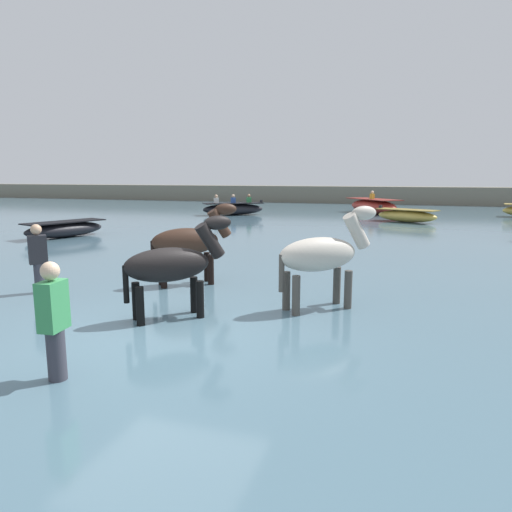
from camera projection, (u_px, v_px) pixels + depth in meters
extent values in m
plane|color=gray|center=(165.00, 353.00, 6.67)|extent=(120.00, 120.00, 0.00)
cube|color=#476675|center=(308.00, 245.00, 16.01)|extent=(90.00, 90.00, 0.31)
ellipsoid|color=#382319|center=(185.00, 242.00, 9.38)|extent=(1.37, 1.22, 0.55)
cylinder|color=black|center=(207.00, 274.00, 9.82)|extent=(0.13, 0.13, 0.93)
cylinder|color=black|center=(211.00, 277.00, 9.51)|extent=(0.13, 0.13, 0.93)
cylinder|color=black|center=(161.00, 277.00, 9.50)|extent=(0.13, 0.13, 0.93)
cylinder|color=black|center=(164.00, 281.00, 9.19)|extent=(0.13, 0.13, 0.93)
cylinder|color=#382319|center=(219.00, 223.00, 9.56)|extent=(0.53, 0.48, 0.63)
ellipsoid|color=#382319|center=(226.00, 209.00, 9.56)|extent=(0.49, 0.44, 0.24)
cylinder|color=black|center=(153.00, 256.00, 9.20)|extent=(0.09, 0.09, 0.59)
ellipsoid|color=black|center=(167.00, 265.00, 7.11)|extent=(1.28, 1.24, 0.53)
cylinder|color=black|center=(194.00, 304.00, 7.57)|extent=(0.12, 0.12, 0.90)
cylinder|color=black|center=(200.00, 309.00, 7.29)|extent=(0.12, 0.12, 0.90)
cylinder|color=black|center=(137.00, 311.00, 7.19)|extent=(0.12, 0.12, 0.90)
cylinder|color=black|center=(141.00, 316.00, 6.90)|extent=(0.12, 0.12, 0.90)
cylinder|color=black|center=(210.00, 241.00, 7.34)|extent=(0.50, 0.49, 0.61)
ellipsoid|color=black|center=(218.00, 223.00, 7.35)|extent=(0.46, 0.45, 0.23)
cylinder|color=black|center=(126.00, 284.00, 6.89)|extent=(0.09, 0.09, 0.57)
ellipsoid|color=beige|center=(318.00, 254.00, 7.62)|extent=(1.38, 1.31, 0.57)
cylinder|color=#45423C|center=(337.00, 294.00, 8.10)|extent=(0.13, 0.13, 0.96)
cylinder|color=#45423C|center=(348.00, 299.00, 7.79)|extent=(0.13, 0.13, 0.96)
cylinder|color=#45423C|center=(286.00, 300.00, 7.71)|extent=(0.13, 0.13, 0.96)
cylinder|color=#45423C|center=(296.00, 305.00, 7.40)|extent=(0.13, 0.13, 0.96)
cylinder|color=beige|center=(356.00, 231.00, 7.85)|extent=(0.54, 0.51, 0.65)
ellipsoid|color=beige|center=(364.00, 213.00, 7.86)|extent=(0.50, 0.47, 0.24)
cylinder|color=#45423C|center=(282.00, 273.00, 7.40)|extent=(0.09, 0.09, 0.61)
ellipsoid|color=gold|center=(407.00, 216.00, 22.40)|extent=(3.12, 2.19, 0.58)
cube|color=olive|center=(407.00, 210.00, 22.35)|extent=(2.99, 2.10, 0.04)
cube|color=black|center=(381.00, 207.00, 23.29)|extent=(0.18, 0.20, 0.18)
ellipsoid|color=black|center=(65.00, 230.00, 16.88)|extent=(1.92, 3.15, 0.54)
cube|color=black|center=(64.00, 222.00, 16.83)|extent=(1.84, 3.03, 0.04)
ellipsoid|color=#BC382D|center=(373.00, 206.00, 27.59)|extent=(3.70, 4.05, 0.82)
cube|color=maroon|center=(373.00, 199.00, 27.51)|extent=(3.55, 3.89, 0.04)
cube|color=gold|center=(372.00, 196.00, 27.45)|extent=(0.30, 0.32, 0.30)
sphere|color=beige|center=(372.00, 192.00, 27.41)|extent=(0.18, 0.18, 0.18)
ellipsoid|color=black|center=(233.00, 209.00, 26.44)|extent=(3.55, 2.96, 0.65)
cube|color=black|center=(233.00, 203.00, 26.38)|extent=(3.41, 2.84, 0.04)
cube|color=black|center=(261.00, 202.00, 26.83)|extent=(0.19, 0.20, 0.18)
cube|color=white|center=(216.00, 200.00, 26.05)|extent=(0.32, 0.30, 0.30)
sphere|color=tan|center=(216.00, 196.00, 26.01)|extent=(0.18, 0.18, 0.18)
cube|color=#3356A8|center=(233.00, 200.00, 26.31)|extent=(0.32, 0.30, 0.30)
sphere|color=beige|center=(233.00, 196.00, 26.27)|extent=(0.18, 0.18, 0.18)
cube|color=#388E51|center=(249.00, 200.00, 26.76)|extent=(0.32, 0.30, 0.30)
sphere|color=#A37556|center=(249.00, 196.00, 26.72)|extent=(0.18, 0.18, 0.18)
cylinder|color=#383842|center=(58.00, 368.00, 5.06)|extent=(0.20, 0.20, 0.88)
cube|color=#388E51|center=(53.00, 306.00, 4.94)|extent=(0.23, 0.34, 0.54)
sphere|color=beige|center=(50.00, 271.00, 4.88)|extent=(0.20, 0.20, 0.20)
cylinder|color=#383842|center=(41.00, 286.00, 8.83)|extent=(0.20, 0.20, 0.88)
cube|color=#232328|center=(38.00, 250.00, 8.71)|extent=(0.36, 0.37, 0.54)
sphere|color=tan|center=(36.00, 230.00, 8.65)|extent=(0.20, 0.20, 0.20)
cube|color=#706B5B|center=(368.00, 197.00, 37.80)|extent=(80.00, 2.40, 1.68)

